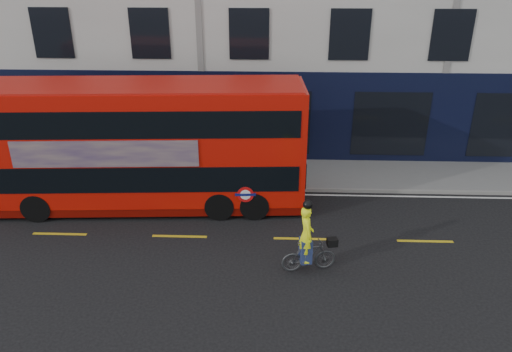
{
  "coord_description": "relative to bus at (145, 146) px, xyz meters",
  "views": [
    {
      "loc": [
        3.04,
        -12.47,
        8.65
      ],
      "look_at": [
        2.48,
        2.62,
        1.72
      ],
      "focal_mm": 35.0,
      "sensor_mm": 36.0,
      "label": 1
    }
  ],
  "objects": [
    {
      "name": "bus",
      "position": [
        0.0,
        0.0,
        0.0
      ],
      "size": [
        11.35,
        3.18,
        4.52
      ],
      "rotation": [
        0.0,
        0.0,
        0.06
      ],
      "color": "red",
      "rests_on": "ground"
    },
    {
      "name": "ground",
      "position": [
        1.46,
        -3.72,
        -2.32
      ],
      "size": [
        120.0,
        120.0,
        0.0
      ],
      "primitive_type": "plane",
      "color": "black",
      "rests_on": "ground"
    },
    {
      "name": "pavement",
      "position": [
        1.46,
        2.78,
        -2.26
      ],
      "size": [
        60.0,
        3.0,
        0.12
      ],
      "primitive_type": "cube",
      "color": "slate",
      "rests_on": "ground"
    },
    {
      "name": "kerb",
      "position": [
        1.46,
        1.28,
        -2.25
      ],
      "size": [
        60.0,
        0.12,
        0.13
      ],
      "primitive_type": "cube",
      "color": "gray",
      "rests_on": "ground"
    },
    {
      "name": "lane_dashes",
      "position": [
        1.46,
        -2.22,
        -2.32
      ],
      "size": [
        58.0,
        0.12,
        0.01
      ],
      "primitive_type": null,
      "color": "gold",
      "rests_on": "ground"
    },
    {
      "name": "cyclist",
      "position": [
        5.54,
        -3.94,
        -1.53
      ],
      "size": [
        1.67,
        0.75,
        2.32
      ],
      "rotation": [
        0.0,
        0.0,
        0.19
      ],
      "color": "#414345",
      "rests_on": "ground"
    },
    {
      "name": "road_edge_line",
      "position": [
        1.46,
        0.98,
        -2.32
      ],
      "size": [
        58.0,
        0.1,
        0.01
      ],
      "primitive_type": "cube",
      "color": "silver",
      "rests_on": "ground"
    }
  ]
}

